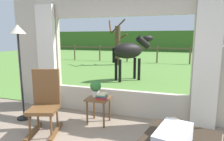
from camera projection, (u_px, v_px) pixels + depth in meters
back_wall_with_window at (119, 58)px, 4.19m from camera, size 5.20×0.12×2.55m
curtain_panel_left at (47, 58)px, 4.58m from camera, size 0.44×0.10×2.40m
curtain_panel_right at (207, 64)px, 3.55m from camera, size 0.44×0.10×2.40m
outdoor_pasture_lawn at (159, 60)px, 14.62m from camera, size 36.00×21.68×0.02m
distant_hill_ridge at (166, 41)px, 23.65m from camera, size 36.00×2.00×2.40m
rocking_chair at (45, 102)px, 3.52m from camera, size 0.64×0.79×1.12m
side_table at (99, 102)px, 3.86m from camera, size 0.44×0.44×0.52m
potted_plant at (96, 87)px, 3.89m from camera, size 0.22×0.22×0.32m
book_stack at (102, 96)px, 3.75m from camera, size 0.21×0.18×0.11m
floor_lamp_left at (19, 44)px, 3.88m from camera, size 0.32×0.32×1.93m
horse at (130, 51)px, 7.55m from camera, size 1.55×1.50×1.73m
pasture_tree at (117, 44)px, 11.82m from camera, size 1.25×1.29×2.76m
pasture_fence_line at (157, 52)px, 12.79m from camera, size 16.10×0.10×1.10m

